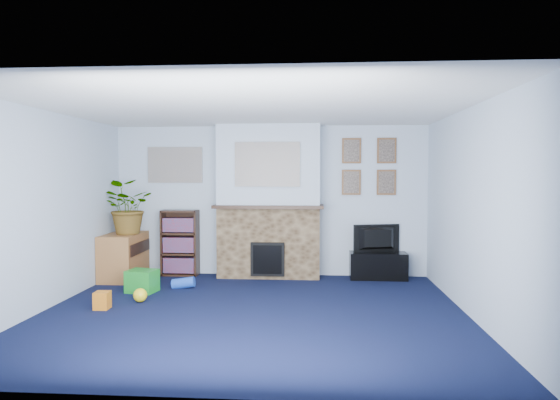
# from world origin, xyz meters

# --- Properties ---
(floor) EXTENTS (5.00, 4.50, 0.01)m
(floor) POSITION_xyz_m (0.00, 0.00, 0.00)
(floor) COLOR black
(floor) RESTS_ON ground
(ceiling) EXTENTS (5.00, 4.50, 0.01)m
(ceiling) POSITION_xyz_m (0.00, 0.00, 2.40)
(ceiling) COLOR white
(ceiling) RESTS_ON wall_back
(wall_back) EXTENTS (5.00, 0.04, 2.40)m
(wall_back) POSITION_xyz_m (0.00, 2.25, 1.20)
(wall_back) COLOR #ACBCD0
(wall_back) RESTS_ON ground
(wall_front) EXTENTS (5.00, 0.04, 2.40)m
(wall_front) POSITION_xyz_m (0.00, -2.25, 1.20)
(wall_front) COLOR #ACBCD0
(wall_front) RESTS_ON ground
(wall_left) EXTENTS (0.04, 4.50, 2.40)m
(wall_left) POSITION_xyz_m (-2.50, 0.00, 1.20)
(wall_left) COLOR #ACBCD0
(wall_left) RESTS_ON ground
(wall_right) EXTENTS (0.04, 4.50, 2.40)m
(wall_right) POSITION_xyz_m (2.50, 0.00, 1.20)
(wall_right) COLOR #ACBCD0
(wall_right) RESTS_ON ground
(chimney_breast) EXTENTS (1.72, 0.50, 2.40)m
(chimney_breast) POSITION_xyz_m (0.00, 2.05, 1.18)
(chimney_breast) COLOR brown
(chimney_breast) RESTS_ON ground
(collage_main) EXTENTS (1.00, 0.03, 0.68)m
(collage_main) POSITION_xyz_m (0.00, 1.84, 1.78)
(collage_main) COLOR gray
(collage_main) RESTS_ON chimney_breast
(collage_left) EXTENTS (0.90, 0.03, 0.58)m
(collage_left) POSITION_xyz_m (-1.55, 2.23, 1.78)
(collage_left) COLOR gray
(collage_left) RESTS_ON wall_back
(portrait_tl) EXTENTS (0.30, 0.03, 0.40)m
(portrait_tl) POSITION_xyz_m (1.30, 2.23, 2.00)
(portrait_tl) COLOR brown
(portrait_tl) RESTS_ON wall_back
(portrait_tr) EXTENTS (0.30, 0.03, 0.40)m
(portrait_tr) POSITION_xyz_m (1.85, 2.23, 2.00)
(portrait_tr) COLOR brown
(portrait_tr) RESTS_ON wall_back
(portrait_bl) EXTENTS (0.30, 0.03, 0.40)m
(portrait_bl) POSITION_xyz_m (1.30, 2.23, 1.50)
(portrait_bl) COLOR brown
(portrait_bl) RESTS_ON wall_back
(portrait_br) EXTENTS (0.30, 0.03, 0.40)m
(portrait_br) POSITION_xyz_m (1.85, 2.23, 1.50)
(portrait_br) COLOR brown
(portrait_br) RESTS_ON wall_back
(tv_stand) EXTENTS (0.87, 0.37, 0.41)m
(tv_stand) POSITION_xyz_m (1.71, 2.03, 0.23)
(tv_stand) COLOR black
(tv_stand) RESTS_ON ground
(television) EXTENTS (0.75, 0.28, 0.43)m
(television) POSITION_xyz_m (1.71, 2.05, 0.63)
(television) COLOR black
(television) RESTS_ON tv_stand
(bookshelf) EXTENTS (0.58, 0.28, 1.05)m
(bookshelf) POSITION_xyz_m (-1.44, 2.11, 0.50)
(bookshelf) COLOR black
(bookshelf) RESTS_ON ground
(sideboard) EXTENTS (0.50, 0.91, 0.71)m
(sideboard) POSITION_xyz_m (-2.24, 1.75, 0.35)
(sideboard) COLOR #9E6332
(sideboard) RESTS_ON ground
(potted_plant) EXTENTS (0.75, 0.65, 0.83)m
(potted_plant) POSITION_xyz_m (-2.19, 1.70, 1.12)
(potted_plant) COLOR #26661E
(potted_plant) RESTS_ON sideboard
(mantel_clock) EXTENTS (0.10, 0.06, 0.14)m
(mantel_clock) POSITION_xyz_m (-0.12, 2.00, 1.22)
(mantel_clock) COLOR gold
(mantel_clock) RESTS_ON chimney_breast
(mantel_candle) EXTENTS (0.05, 0.05, 0.15)m
(mantel_candle) POSITION_xyz_m (0.37, 2.00, 1.23)
(mantel_candle) COLOR #B2BFC6
(mantel_candle) RESTS_ON chimney_breast
(mantel_teddy) EXTENTS (0.12, 0.12, 0.12)m
(mantel_teddy) POSITION_xyz_m (-0.59, 2.00, 1.22)
(mantel_teddy) COLOR gray
(mantel_teddy) RESTS_ON chimney_breast
(mantel_can) EXTENTS (0.06, 0.06, 0.12)m
(mantel_can) POSITION_xyz_m (0.70, 2.00, 1.21)
(mantel_can) COLOR orange
(mantel_can) RESTS_ON chimney_breast
(green_crate) EXTENTS (0.44, 0.37, 0.31)m
(green_crate) POSITION_xyz_m (-1.66, 0.92, 0.14)
(green_crate) COLOR #198C26
(green_crate) RESTS_ON ground
(toy_ball) EXTENTS (0.18, 0.18, 0.18)m
(toy_ball) POSITION_xyz_m (-1.49, 0.38, 0.09)
(toy_ball) COLOR yellow
(toy_ball) RESTS_ON ground
(toy_block) EXTENTS (0.18, 0.18, 0.21)m
(toy_block) POSITION_xyz_m (-1.84, 0.04, 0.11)
(toy_block) COLOR orange
(toy_block) RESTS_ON ground
(toy_tube) EXTENTS (0.34, 0.15, 0.19)m
(toy_tube) POSITION_xyz_m (-1.15, 1.20, 0.07)
(toy_tube) COLOR blue
(toy_tube) RESTS_ON ground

